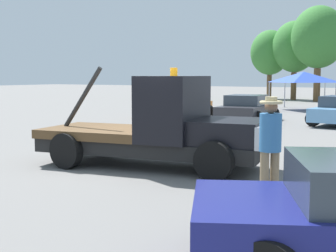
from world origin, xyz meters
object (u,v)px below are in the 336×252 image
object	(u,v)px
person_near_truck	(270,139)
parked_car_charcoal	(247,109)
parked_car_orange	(182,106)
tree_center	(270,53)
tow_truck	(164,129)
canopy_tent_blue	(304,77)
tree_right	(318,37)
tree_left	(295,47)

from	to	relation	value
person_near_truck	parked_car_charcoal	bearing A→B (deg)	149.83
parked_car_orange	parked_car_charcoal	size ratio (longest dim) A/B	1.02
tree_center	person_near_truck	bearing A→B (deg)	-71.78
tow_truck	canopy_tent_blue	distance (m)	21.57
person_near_truck	parked_car_orange	xyz separation A→B (m)	(-9.21, 13.51, -0.47)
tow_truck	person_near_truck	bearing A→B (deg)	-34.20
canopy_tent_blue	parked_car_orange	bearing A→B (deg)	-112.76
tow_truck	tree_right	world-z (taller)	tree_right
tow_truck	parked_car_orange	bearing A→B (deg)	108.03
tree_right	tree_left	bearing A→B (deg)	142.56
tow_truck	tree_left	size ratio (longest dim) A/B	0.82
parked_car_orange	parked_car_charcoal	world-z (taller)	same
person_near_truck	canopy_tent_blue	distance (m)	23.58
canopy_tent_blue	parked_car_charcoal	bearing A→B (deg)	-91.57
parked_car_orange	canopy_tent_blue	distance (m)	10.37
tow_truck	tree_center	size ratio (longest dim) A/B	0.90
parked_car_orange	person_near_truck	bearing A→B (deg)	-152.31
canopy_tent_blue	tow_truck	bearing A→B (deg)	-84.55
person_near_truck	tow_truck	bearing A→B (deg)	-168.22
tow_truck	canopy_tent_blue	bearing A→B (deg)	86.83
parked_car_orange	tree_center	size ratio (longest dim) A/B	0.70
person_near_truck	tree_right	xyz separation A→B (m)	(-6.74, 33.45, 4.41)
person_near_truck	tree_right	size ratio (longest dim) A/B	0.23
person_near_truck	canopy_tent_blue	bearing A→B (deg)	140.22
tree_left	canopy_tent_blue	bearing A→B (deg)	-71.93
person_near_truck	tree_center	world-z (taller)	tree_center
tow_truck	parked_car_orange	distance (m)	13.41
canopy_tent_blue	tree_left	bearing A→B (deg)	108.07
person_near_truck	tree_right	bearing A→B (deg)	138.75
parked_car_charcoal	tree_left	xyz separation A→B (m)	(-3.80, 22.10, 4.25)
tree_center	tree_right	xyz separation A→B (m)	(5.16, -2.69, 1.07)
tow_truck	tree_left	distance (m)	34.66
canopy_tent_blue	tree_center	bearing A→B (deg)	116.80
canopy_tent_blue	person_near_truck	bearing A→B (deg)	-77.14
parked_car_orange	canopy_tent_blue	xyz separation A→B (m)	(3.97, 9.46, 1.52)
tow_truck	tree_right	size ratio (longest dim) A/B	0.72
tree_center	tree_right	world-z (taller)	tree_right
tow_truck	parked_car_charcoal	bearing A→B (deg)	92.47
tree_left	person_near_truck	bearing A→B (deg)	-75.28
tree_right	tow_truck	bearing A→B (deg)	-83.67
tree_right	person_near_truck	bearing A→B (deg)	-78.61
canopy_tent_blue	tree_right	size ratio (longest dim) A/B	0.43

